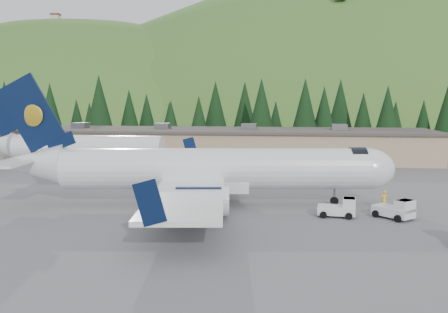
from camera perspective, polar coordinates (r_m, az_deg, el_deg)
ground at (r=47.93m, az=-0.95°, el=-5.55°), size 600.00×600.00×0.00m
airliner at (r=47.39m, az=-2.30°, el=-1.59°), size 37.78×35.55×12.53m
second_airliner at (r=75.74m, az=-17.36°, el=1.09°), size 27.50×11.00×10.05m
baggage_tug_a at (r=44.02m, az=13.11°, el=-5.78°), size 3.29×2.17×1.68m
baggage_tug_b at (r=44.51m, az=19.10°, el=-5.79°), size 3.46×3.53×1.76m
terminal_building at (r=85.53m, az=-0.49°, el=1.48°), size 71.00×17.00×6.10m
ramp_worker at (r=48.01m, az=17.83°, el=-4.76°), size 0.76×0.67×1.76m
tree_line at (r=106.76m, az=2.01°, el=5.16°), size 113.42×18.88×14.18m
hills at (r=274.10m, az=17.37°, el=-13.72°), size 614.00×330.00×300.00m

